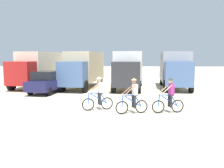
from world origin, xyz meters
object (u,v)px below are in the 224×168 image
(box_truck_tan_camper, at_px, (83,68))
(cyclist_near_camera, at_px, (169,97))
(cyclist_cowboy_hat, at_px, (133,97))
(box_truck_cream_rv, at_px, (38,67))
(cyclist_orange_shirt, at_px, (99,95))
(box_truck_grey_hauler, at_px, (175,68))
(box_truck_avon_van, at_px, (129,68))
(sedan_parked, at_px, (47,82))

(box_truck_tan_camper, xyz_separation_m, cyclist_near_camera, (6.06, -9.53, -1.03))
(box_truck_tan_camper, height_order, cyclist_cowboy_hat, box_truck_tan_camper)
(box_truck_cream_rv, bearing_deg, box_truck_tan_camper, -6.97)
(box_truck_tan_camper, distance_m, cyclist_cowboy_hat, 10.68)
(cyclist_orange_shirt, distance_m, cyclist_cowboy_hat, 1.96)
(cyclist_orange_shirt, bearing_deg, box_truck_cream_rv, 125.35)
(cyclist_cowboy_hat, bearing_deg, box_truck_tan_camper, 113.21)
(box_truck_grey_hauler, bearing_deg, box_truck_tan_camper, -177.54)
(cyclist_cowboy_hat, bearing_deg, box_truck_avon_van, 89.94)
(box_truck_tan_camper, bearing_deg, cyclist_orange_shirt, -75.34)
(box_truck_avon_van, bearing_deg, cyclist_orange_shirt, -101.63)
(box_truck_avon_van, bearing_deg, cyclist_near_camera, -78.80)
(box_truck_grey_hauler, bearing_deg, cyclist_orange_shirt, -122.92)
(box_truck_tan_camper, relative_size, sedan_parked, 1.59)
(box_truck_cream_rv, bearing_deg, box_truck_grey_hauler, -0.79)
(cyclist_orange_shirt, bearing_deg, sedan_parked, 128.80)
(cyclist_cowboy_hat, xyz_separation_m, cyclist_near_camera, (1.87, 0.24, 0.00))
(box_truck_avon_van, bearing_deg, box_truck_cream_rv, 175.43)
(box_truck_tan_camper, height_order, sedan_parked, box_truck_tan_camper)
(box_truck_cream_rv, xyz_separation_m, box_truck_grey_hauler, (12.90, -0.18, 0.00))
(cyclist_orange_shirt, xyz_separation_m, cyclist_cowboy_hat, (1.82, -0.72, 0.00))
(box_truck_tan_camper, xyz_separation_m, cyclist_cowboy_hat, (4.19, -9.77, -1.03))
(cyclist_near_camera, bearing_deg, box_truck_grey_hauler, 76.34)
(box_truck_cream_rv, bearing_deg, box_truck_avon_van, -4.57)
(box_truck_avon_van, bearing_deg, sedan_parked, -155.36)
(sedan_parked, relative_size, cyclist_orange_shirt, 2.43)
(box_truck_tan_camper, bearing_deg, cyclist_near_camera, -57.55)
(box_truck_tan_camper, xyz_separation_m, sedan_parked, (-2.37, -3.16, -0.99))
(box_truck_cream_rv, relative_size, box_truck_avon_van, 1.02)
(box_truck_avon_van, bearing_deg, cyclist_cowboy_hat, -90.06)
(cyclist_cowboy_hat, bearing_deg, cyclist_orange_shirt, 158.38)
(box_truck_grey_hauler, relative_size, cyclist_orange_shirt, 3.82)
(sedan_parked, height_order, cyclist_near_camera, cyclist_near_camera)
(box_truck_grey_hauler, distance_m, sedan_parked, 11.43)
(cyclist_orange_shirt, bearing_deg, box_truck_grey_hauler, 57.08)
(box_truck_grey_hauler, bearing_deg, box_truck_avon_van, -173.14)
(sedan_parked, bearing_deg, box_truck_grey_hauler, 18.03)
(cyclist_near_camera, bearing_deg, sedan_parked, 142.92)
(box_truck_avon_van, distance_m, sedan_parked, 7.29)
(box_truck_cream_rv, relative_size, sedan_parked, 1.60)
(box_truck_avon_van, distance_m, cyclist_near_camera, 9.62)
(sedan_parked, relative_size, cyclist_cowboy_hat, 2.43)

